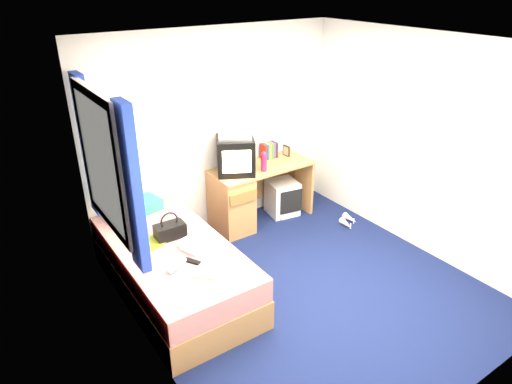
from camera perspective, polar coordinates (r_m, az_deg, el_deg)
ground at (r=4.79m, az=5.96°, el=-11.81°), size 3.40×3.40×0.00m
room_shell at (r=4.07m, az=6.89°, el=4.59°), size 3.40×3.40×3.40m
bed at (r=4.64m, az=-10.24°, el=-9.41°), size 1.01×2.00×0.54m
pillow at (r=5.14m, az=-15.10°, el=-1.88°), size 0.62×0.47×0.12m
desk at (r=5.65m, az=-1.68°, el=-0.52°), size 1.30×0.55×0.75m
storage_cube at (r=6.03m, az=3.30°, el=-0.68°), size 0.42×0.42×0.46m
crt_tv at (r=5.38m, az=-2.58°, el=4.58°), size 0.57×0.56×0.43m
vcr at (r=5.30m, az=-2.64°, el=7.14°), size 0.47×0.43×0.07m
book_row at (r=5.87m, az=1.61°, el=5.22°), size 0.20×0.13×0.20m
picture_frame at (r=5.95m, az=3.82°, el=5.18°), size 0.03×0.12×0.14m
pink_water_bottle at (r=5.46m, az=1.00°, el=3.70°), size 0.08×0.08×0.22m
aerosol_can at (r=5.58m, az=-0.67°, el=3.99°), size 0.06×0.06×0.17m
handbag at (r=4.58m, az=-10.70°, el=-4.70°), size 0.30×0.17×0.28m
towel at (r=4.40m, az=-7.22°, el=-6.29°), size 0.34×0.31×0.09m
magazine at (r=4.56m, az=-13.35°, el=-6.20°), size 0.29×0.33×0.01m
water_bottle at (r=4.15m, az=-9.87°, el=-8.93°), size 0.21×0.16×0.07m
colour_swatch_fan at (r=4.02m, az=-6.39°, el=-10.49°), size 0.20×0.19×0.01m
remote_control at (r=4.22m, az=-8.03°, el=-8.56°), size 0.12×0.16×0.02m
window_assembly at (r=4.14m, az=-18.29°, el=3.30°), size 0.11×1.42×1.40m
white_heels at (r=5.95m, az=11.48°, el=-3.63°), size 0.25×0.30×0.09m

